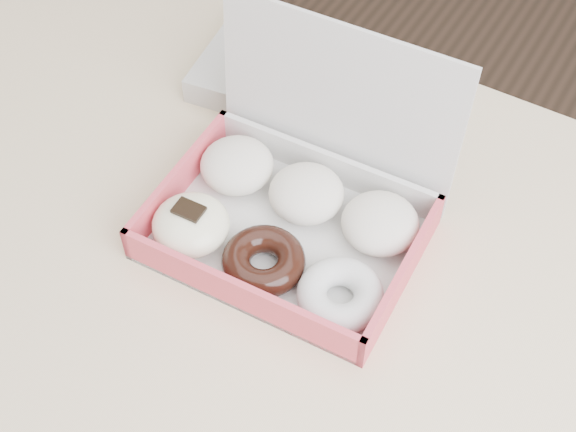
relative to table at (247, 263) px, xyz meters
The scene contains 3 objects.
table is the anchor object (origin of this frame).
donut_box 0.13m from the table, 28.53° to the left, with size 0.33×0.28×0.23m.
newspapers 0.29m from the table, 109.91° to the left, with size 0.24×0.19×0.04m, color silver.
Camera 1 is at (0.36, -0.50, 1.55)m, focal length 50.00 mm.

